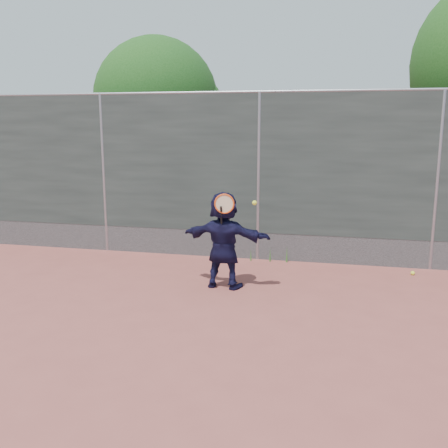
# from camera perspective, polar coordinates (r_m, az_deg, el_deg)

# --- Properties ---
(ground) EXTENTS (80.00, 80.00, 0.00)m
(ground) POSITION_cam_1_polar(r_m,az_deg,el_deg) (6.03, -1.43, -12.69)
(ground) COLOR #9E4C42
(ground) RESTS_ON ground
(player) EXTENTS (1.41, 0.59, 1.48)m
(player) POSITION_cam_1_polar(r_m,az_deg,el_deg) (7.51, 0.00, -1.84)
(player) COLOR black
(player) RESTS_ON ground
(ball_ground) EXTENTS (0.07, 0.07, 0.07)m
(ball_ground) POSITION_cam_1_polar(r_m,az_deg,el_deg) (8.85, 20.77, -5.27)
(ball_ground) COLOR #E7F736
(ball_ground) RESTS_ON ground
(fence) EXTENTS (20.00, 0.06, 3.03)m
(fence) POSITION_cam_1_polar(r_m,az_deg,el_deg) (8.98, 3.97, 5.78)
(fence) COLOR #38423D
(fence) RESTS_ON ground
(swing_action) EXTENTS (0.62, 0.13, 0.51)m
(swing_action) POSITION_cam_1_polar(r_m,az_deg,el_deg) (7.19, 0.37, 2.21)
(swing_action) COLOR #EB4E16
(swing_action) RESTS_ON ground
(tree_left) EXTENTS (3.15, 3.00, 4.53)m
(tree_left) POSITION_cam_1_polar(r_m,az_deg,el_deg) (12.61, -6.99, 13.52)
(tree_left) COLOR #382314
(tree_left) RESTS_ON ground
(weed_clump) EXTENTS (0.68, 0.07, 0.30)m
(weed_clump) POSITION_cam_1_polar(r_m,az_deg,el_deg) (9.09, 5.57, -3.48)
(weed_clump) COLOR #387226
(weed_clump) RESTS_ON ground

